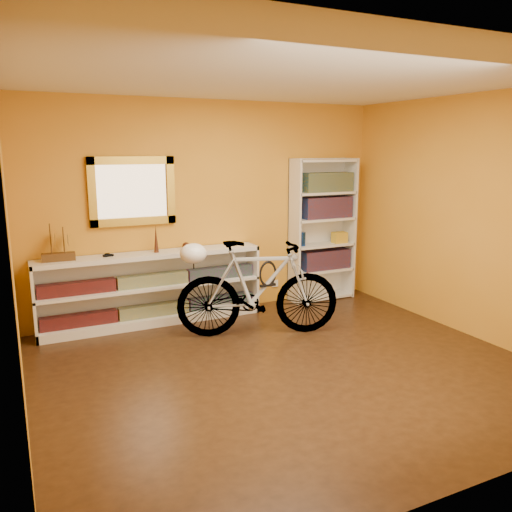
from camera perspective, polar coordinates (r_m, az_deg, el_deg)
name	(u,v)px	position (r m, az deg, el deg)	size (l,w,h in m)	color
floor	(288,369)	(4.98, 3.58, -12.34)	(4.50, 4.00, 0.01)	black
ceiling	(292,78)	(4.58, 4.02, 18.99)	(4.50, 4.00, 0.01)	silver
back_wall	(210,209)	(6.41, -5.08, 5.22)	(4.50, 0.01, 2.60)	orange
left_wall	(10,254)	(4.02, -25.46, 0.19)	(0.01, 4.00, 2.60)	orange
right_wall	(473,218)	(6.03, 22.84, 3.93)	(0.01, 4.00, 2.60)	orange
gilt_mirror	(132,191)	(6.08, -13.46, 6.96)	(0.98, 0.06, 0.78)	olive
wall_socket	(275,283)	(6.95, 2.10, -3.04)	(0.09, 0.01, 0.09)	silver
console_unit	(153,288)	(6.16, -11.33, -3.53)	(2.60, 0.35, 0.85)	silver
cd_row_lower	(154,310)	(6.21, -11.19, -5.85)	(2.50, 0.13, 0.14)	black
cd_row_upper	(153,280)	(6.11, -11.32, -2.58)	(2.50, 0.13, 0.14)	navy
model_ship	(57,242)	(5.87, -21.06, 1.43)	(0.34, 0.13, 0.40)	#412912
toy_car	(108,256)	(5.97, -15.96, -0.05)	(0.00, 0.00, 0.00)	black
bronze_ornament	(156,239)	(6.05, -10.97, 1.88)	(0.05, 0.05, 0.32)	#4E291B
decorative_orb	(186,246)	(6.17, -7.72, 1.10)	(0.09, 0.09, 0.09)	#4E291B
bookcase	(323,230)	(7.00, 7.35, 2.84)	(0.90, 0.30, 1.90)	silver
book_row_a	(325,259)	(7.10, 7.60, -0.36)	(0.70, 0.22, 0.26)	maroon
book_row_b	(326,207)	(6.99, 7.76, 5.34)	(0.70, 0.22, 0.28)	maroon
book_row_c	(327,182)	(6.96, 7.84, 8.08)	(0.70, 0.22, 0.25)	navy
travel_mug	(302,239)	(6.83, 5.13, 1.88)	(0.08, 0.08, 0.18)	navy
red_tin	(310,186)	(6.85, 5.93, 7.72)	(0.13, 0.13, 0.17)	maroon
yellow_bag	(339,237)	(7.13, 9.19, 2.03)	(0.19, 0.13, 0.15)	gold
bicycle	(258,288)	(5.65, 0.24, -3.57)	(1.81, 0.47, 1.07)	silver
helmet	(193,253)	(5.51, -6.92, 0.28)	(0.29, 0.28, 0.22)	white
u_lock	(268,274)	(5.62, 1.32, -1.96)	(0.21, 0.21, 0.02)	black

